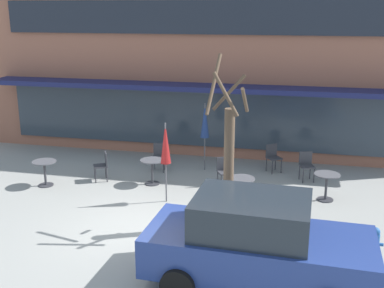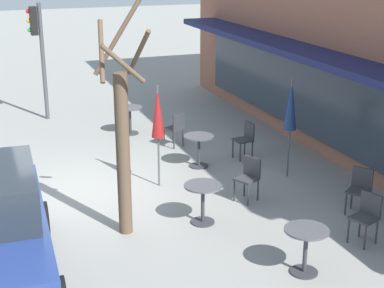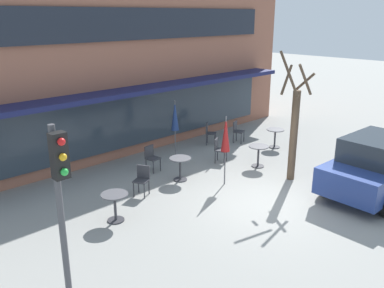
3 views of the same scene
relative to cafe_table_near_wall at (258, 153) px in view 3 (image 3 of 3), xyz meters
name	(u,v)px [view 3 (image 3 of 3)]	position (x,y,z in m)	size (l,w,h in m)	color
ground_plane	(265,202)	(-2.16, -1.88, -0.52)	(80.00, 80.00, 0.00)	gray
building_facade	(79,58)	(-2.16, 8.08, 2.82)	(17.13, 9.10, 6.67)	#935B47
cafe_table_near_wall	(258,153)	(0.00, 0.00, 0.00)	(0.70, 0.70, 0.76)	#333338
cafe_table_streetside	(275,135)	(2.22, 0.84, 0.00)	(0.70, 0.70, 0.76)	#333338
cafe_table_by_tree	(180,165)	(-2.80, 1.00, 0.00)	(0.70, 0.70, 0.76)	#333338
cafe_table_mid_patio	(115,203)	(-5.84, 0.16, 0.00)	(0.70, 0.70, 0.76)	#333338
patio_umbrella_green_folded	(175,116)	(-1.53, 2.64, 1.11)	(0.28, 0.28, 2.20)	#4C4C51
patio_umbrella_cream_folded	(226,135)	(-2.02, -0.21, 1.11)	(0.28, 0.28, 2.20)	#4C4C51
cafe_chair_0	(237,130)	(1.68, 2.36, 0.01)	(0.51, 0.51, 0.89)	#333338
cafe_chair_1	(151,156)	(-2.95, 2.27, 0.01)	(0.45, 0.45, 0.89)	#333338
cafe_chair_2	(209,132)	(0.64, 2.97, 0.01)	(0.56, 0.56, 0.89)	#333338
cafe_chair_3	(219,148)	(-0.66, 1.25, 0.01)	(0.54, 0.54, 0.89)	#333338
cafe_chair_4	(142,178)	(-4.35, 0.97, 0.01)	(0.54, 0.54, 0.89)	#333338
parked_sedan	(379,165)	(0.75, -3.80, 0.36)	(4.27, 2.14, 1.76)	navy
street_tree	(294,128)	(-0.16, -1.42, 1.21)	(0.91, 0.89, 4.09)	brown
traffic_light_pole	(60,188)	(-8.19, -1.87, 1.78)	(0.26, 0.44, 3.40)	#47474C
fire_hydrant	(359,152)	(3.07, -2.24, -0.16)	(0.36, 0.20, 0.71)	#1E4C8C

